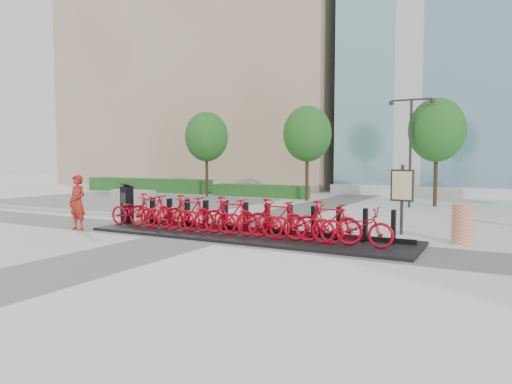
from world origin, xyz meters
The scene contains 28 objects.
ground centered at (0.00, 0.00, 0.00)m, with size 120.00×120.00×0.00m, color silver.
tan_building centered at (-16.00, 26.00, 15.00)m, with size 26.00×16.00×30.00m, color #C6AB98.
gravel_patch centered at (-10.00, 7.00, 0.01)m, with size 14.00×14.00×0.00m, color gray.
curb centered at (-10.00, 1.90, 0.07)m, with size 14.00×0.25×0.15m, color #A7A897.
hedge_a centered at (-14.00, 13.50, 0.45)m, with size 10.00×1.40×0.90m, color #163E18.
hedge_b centered at (-5.00, 13.20, 0.35)m, with size 6.00×1.20×0.70m, color #163E18.
tree_0 centered at (-8.00, 12.00, 3.59)m, with size 2.60×2.60×5.10m.
tree_1 centered at (-1.50, 12.00, 3.59)m, with size 2.60×2.60×5.10m.
tree_2 centered at (5.00, 12.00, 3.59)m, with size 2.60×2.60×5.10m.
streetlamp centered at (4.00, 11.00, 3.13)m, with size 2.00×0.20×5.00m.
dock_pad centered at (1.30, 0.30, 0.04)m, with size 9.60×2.40×0.08m, color black.
dock_rail_posts centered at (1.36, 0.77, 0.51)m, with size 8.02×0.50×0.85m, color black, non-canonical shape.
bike_0 centered at (-2.60, -0.05, 0.57)m, with size 0.65×1.85×0.97m, color #B50010.
bike_1 centered at (-1.88, -0.05, 0.62)m, with size 0.51×1.80×1.08m, color #B50010.
bike_2 centered at (-1.16, -0.05, 0.57)m, with size 0.65×1.85×0.97m, color #B50010.
bike_3 centered at (-0.44, -0.05, 0.62)m, with size 0.51×1.80×1.08m, color #B50010.
bike_4 centered at (0.28, -0.05, 0.57)m, with size 0.65×1.85×0.97m, color #B50010.
bike_5 centered at (1.00, -0.05, 0.62)m, with size 0.51×1.80×1.08m, color #B50010.
bike_6 centered at (1.72, -0.05, 0.57)m, with size 0.65×1.85×0.97m, color #B50010.
bike_7 centered at (2.44, -0.05, 0.62)m, with size 0.51×1.80×1.08m, color #B50010.
bike_8 centered at (3.16, -0.05, 0.57)m, with size 0.65×1.85×0.97m, color #B50010.
bike_9 centered at (3.88, -0.05, 0.62)m, with size 0.51×1.80×1.08m, color #B50010.
bike_10 centered at (4.60, -0.05, 0.57)m, with size 0.65×1.85×0.97m, color #B50010.
kiosk centered at (-3.36, 0.44, 0.73)m, with size 0.46×0.41×1.35m.
worker_red centered at (-3.98, -1.06, 0.87)m, with size 0.63×0.42×1.74m, color maroon.
construction_barrel centered at (6.86, 1.96, 0.52)m, with size 0.54×0.54×1.04m, color #DF4407.
jersey_barrier centered at (-7.16, 4.76, 0.41)m, with size 2.13×0.58×0.82m, color #A9AC97.
map_sign centered at (5.16, 2.80, 1.36)m, with size 0.68×0.23×2.06m.
Camera 1 is at (7.66, -10.95, 2.19)m, focal length 32.00 mm.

